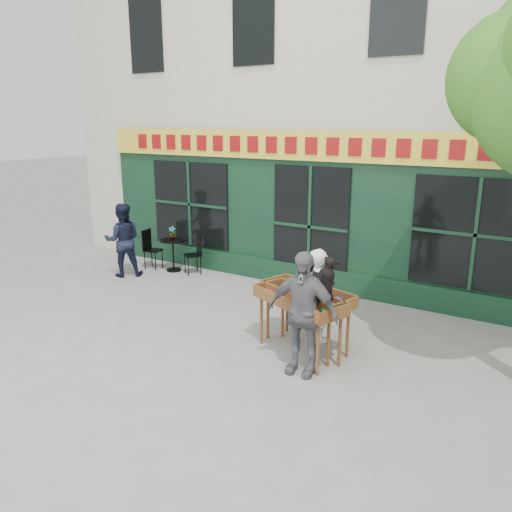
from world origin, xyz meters
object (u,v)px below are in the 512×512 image
at_px(man_right, 302,313).
at_px(book_cart_center, 299,304).
at_px(woman, 318,295).
at_px(man_left, 123,240).
at_px(book_cart_right, 307,298).
at_px(bistro_table, 173,249).
at_px(dog, 320,279).

bearing_deg(man_right, book_cart_center, 118.48).
relative_size(woman, man_left, 0.91).
distance_m(book_cart_center, man_left, 5.51).
height_order(book_cart_right, bistro_table, book_cart_right).
bearing_deg(woman, book_cart_center, 111.44).
relative_size(bistro_table, man_left, 0.45).
bearing_deg(bistro_table, book_cart_center, -27.54).
xyz_separation_m(man_right, bistro_table, (-4.88, 2.86, -0.35)).
bearing_deg(book_cart_right, bistro_table, 172.29).
height_order(book_cart_center, man_right, man_right).
height_order(dog, woman, dog).
xyz_separation_m(book_cart_right, bistro_table, (-4.58, 2.11, -0.28)).
height_order(woman, bistro_table, woman).
xyz_separation_m(woman, man_left, (-5.30, 0.85, 0.08)).
bearing_deg(man_left, book_cart_right, 122.35).
relative_size(book_cart_center, man_right, 0.91).
relative_size(book_cart_center, woman, 1.05).
height_order(book_cart_center, woman, woman).
xyz_separation_m(book_cart_center, man_left, (-5.30, 1.50, 0.02)).
xyz_separation_m(woman, book_cart_right, (-0.02, -0.37, 0.05)).
relative_size(dog, bistro_table, 0.79).
bearing_deg(man_right, bistro_table, 146.66).
distance_m(dog, man_right, 0.58).
bearing_deg(bistro_table, woman, -20.82).
distance_m(dog, bistro_table, 5.57).
height_order(bistro_table, man_left, man_left).
bearing_deg(man_right, book_cart_right, 108.85).
distance_m(woman, book_cart_right, 0.37).
xyz_separation_m(book_cart_center, woman, (0.00, 0.65, -0.05)).
relative_size(dog, man_right, 0.34).
bearing_deg(book_cart_right, man_right, -51.15).
height_order(man_right, man_left, man_right).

